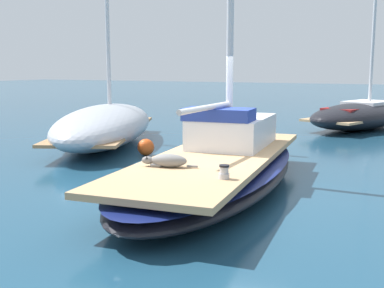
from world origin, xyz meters
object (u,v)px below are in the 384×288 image
object	(u,v)px
moored_boat_port_side	(105,124)
moored_boat_far_astern	(361,114)
sailboat_main	(215,172)
dog_grey	(167,161)
deck_winch	(224,172)
coiled_rope	(167,161)
mooring_buoy	(146,147)

from	to	relation	value
moored_boat_port_side	moored_boat_far_astern	bearing A→B (deg)	48.89
sailboat_main	dog_grey	size ratio (longest dim) A/B	7.90
sailboat_main	deck_winch	distance (m)	2.00
coiled_rope	moored_boat_port_side	bearing A→B (deg)	135.73
sailboat_main	moored_boat_far_astern	size ratio (longest dim) A/B	0.99
dog_grey	deck_winch	bearing A→B (deg)	-17.58
coiled_rope	mooring_buoy	xyz separation A→B (m)	(-2.55, 3.45, -0.46)
sailboat_main	dog_grey	world-z (taller)	dog_grey
dog_grey	coiled_rope	size ratio (longest dim) A/B	2.91
coiled_rope	dog_grey	bearing A→B (deg)	-60.57
dog_grey	mooring_buoy	size ratio (longest dim) A/B	2.14
coiled_rope	mooring_buoy	world-z (taller)	coiled_rope
dog_grey	coiled_rope	xyz separation A→B (m)	(-0.19, 0.33, -0.08)
deck_winch	coiled_rope	size ratio (longest dim) A/B	0.65
dog_grey	coiled_rope	distance (m)	0.39
sailboat_main	moored_boat_far_astern	world-z (taller)	moored_boat_far_astern
dog_grey	mooring_buoy	world-z (taller)	dog_grey
moored_boat_port_side	mooring_buoy	world-z (taller)	moored_boat_port_side
dog_grey	moored_boat_far_astern	distance (m)	12.21
deck_winch	moored_boat_port_side	world-z (taller)	moored_boat_port_side
deck_winch	coiled_rope	distance (m)	1.53
moored_boat_far_astern	sailboat_main	bearing A→B (deg)	-96.99
dog_grey	moored_boat_far_astern	size ratio (longest dim) A/B	0.13
coiled_rope	moored_boat_port_side	world-z (taller)	moored_boat_port_side
deck_winch	moored_boat_far_astern	distance (m)	12.49
sailboat_main	deck_winch	xyz separation A→B (m)	(0.89, -1.74, 0.42)
moored_boat_port_side	sailboat_main	bearing A→B (deg)	-34.17
dog_grey	coiled_rope	bearing A→B (deg)	119.43
mooring_buoy	dog_grey	bearing A→B (deg)	-54.15
moored_boat_port_side	dog_grey	bearing A→B (deg)	-45.17
deck_winch	dog_grey	bearing A→B (deg)	162.42
coiled_rope	moored_boat_far_astern	world-z (taller)	moored_boat_far_astern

